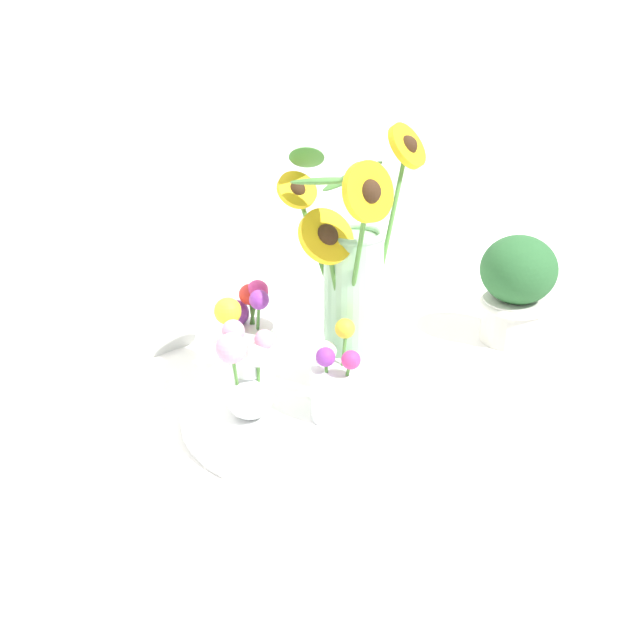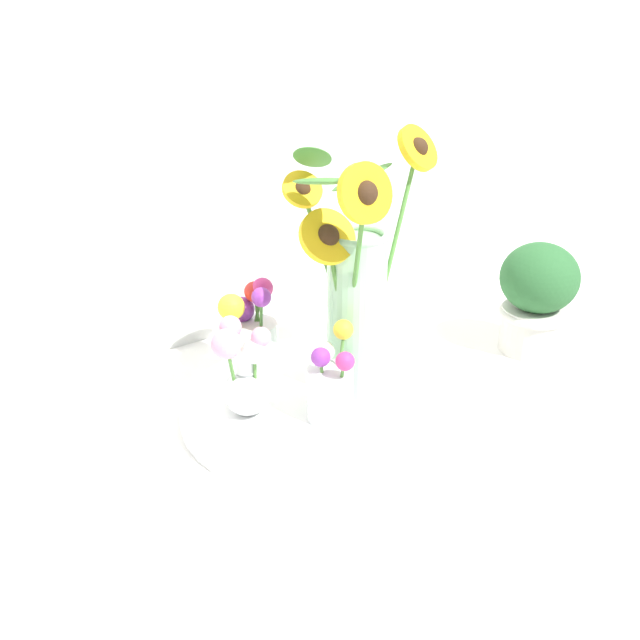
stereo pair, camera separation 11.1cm
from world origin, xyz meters
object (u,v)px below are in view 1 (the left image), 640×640
object	(u,v)px
potted_plant	(516,287)
vase_small_center	(335,383)
serving_tray	(320,407)
vase_small_back	(249,341)
mason_jar_sunflowers	(352,287)
vase_bulb_right	(247,378)

from	to	relation	value
potted_plant	vase_small_center	bearing A→B (deg)	-179.83
serving_tray	vase_small_back	distance (m)	0.15
mason_jar_sunflowers	vase_small_center	distance (m)	0.15
serving_tray	potted_plant	size ratio (longest dim) A/B	2.13
mason_jar_sunflowers	vase_bulb_right	size ratio (longest dim) A/B	2.52
mason_jar_sunflowers	potted_plant	world-z (taller)	mason_jar_sunflowers
vase_small_back	potted_plant	world-z (taller)	potted_plant
serving_tray	mason_jar_sunflowers	bearing A→B (deg)	2.86
vase_small_center	vase_bulb_right	xyz separation A→B (m)	(-0.10, 0.08, 0.01)
vase_small_back	serving_tray	bearing A→B (deg)	-64.71
mason_jar_sunflowers	vase_small_back	size ratio (longest dim) A/B	2.30
mason_jar_sunflowers	potted_plant	distance (m)	0.39
vase_small_center	potted_plant	size ratio (longest dim) A/B	0.73
vase_bulb_right	vase_small_back	size ratio (longest dim) A/B	0.91
serving_tray	vase_bulb_right	world-z (taller)	vase_bulb_right
vase_small_back	potted_plant	distance (m)	0.53
vase_small_center	vase_bulb_right	world-z (taller)	vase_bulb_right
mason_jar_sunflowers	serving_tray	bearing A→B (deg)	-177.14
serving_tray	vase_small_center	xyz separation A→B (m)	(-0.02, -0.05, 0.07)
vase_small_back	vase_bulb_right	bearing A→B (deg)	-129.14
vase_small_center	vase_small_back	world-z (taller)	vase_small_back
vase_small_center	vase_bulb_right	size ratio (longest dim) A/B	0.91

